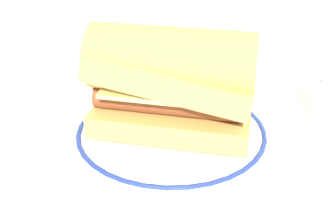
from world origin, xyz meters
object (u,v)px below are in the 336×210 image
object	(u,v)px
salt_shaker	(326,95)
butter_knife	(93,85)
drinking_glass	(239,51)
sausage_sandwich	(168,79)
plate	(168,131)

from	to	relation	value
salt_shaker	butter_knife	size ratio (longest dim) A/B	0.57
drinking_glass	butter_knife	distance (m)	0.24
salt_shaker	sausage_sandwich	bearing A→B (deg)	-143.40
drinking_glass	butter_knife	world-z (taller)	drinking_glass
drinking_glass	butter_knife	xyz separation A→B (m)	(-0.19, -0.15, -0.04)
plate	sausage_sandwich	size ratio (longest dim) A/B	1.22
drinking_glass	salt_shaker	distance (m)	0.18
plate	butter_knife	distance (m)	0.18
plate	salt_shaker	xyz separation A→B (m)	(0.17, 0.12, 0.03)
salt_shaker	butter_knife	world-z (taller)	salt_shaker
plate	sausage_sandwich	xyz separation A→B (m)	(0.00, 0.00, 0.07)
plate	drinking_glass	size ratio (longest dim) A/B	2.61
plate	butter_knife	size ratio (longest dim) A/B	1.81
sausage_sandwich	butter_knife	distance (m)	0.20
drinking_glass	salt_shaker	xyz separation A→B (m)	(0.15, -0.10, -0.00)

